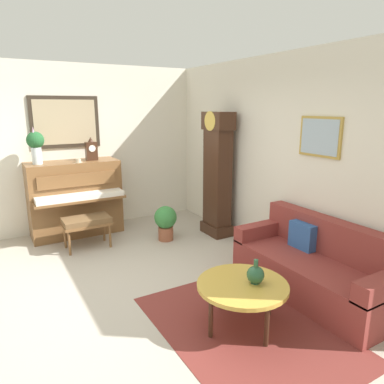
{
  "coord_description": "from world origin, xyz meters",
  "views": [
    {
      "loc": [
        3.69,
        -1.14,
        2.11
      ],
      "look_at": [
        -0.31,
        1.18,
        0.99
      ],
      "focal_mm": 33.32,
      "sensor_mm": 36.0,
      "label": 1
    }
  ],
  "objects_px": {
    "grandfather_clock": "(217,178)",
    "couch": "(315,267)",
    "piano_bench": "(87,222)",
    "coffee_table": "(242,286)",
    "mantel_clock": "(91,150)",
    "piano": "(75,198)",
    "potted_plant": "(166,221)",
    "teacup": "(79,161)",
    "green_jug": "(255,275)",
    "flower_vase": "(36,144)"
  },
  "relations": [
    {
      "from": "potted_plant",
      "to": "couch",
      "type": "bearing_deg",
      "value": 17.67
    },
    {
      "from": "piano_bench",
      "to": "green_jug",
      "type": "height_order",
      "value": "green_jug"
    },
    {
      "from": "piano",
      "to": "potted_plant",
      "type": "distance_m",
      "value": 1.57
    },
    {
      "from": "piano",
      "to": "flower_vase",
      "type": "xyz_separation_m",
      "value": [
        0.0,
        -0.52,
        0.92
      ]
    },
    {
      "from": "mantel_clock",
      "to": "flower_vase",
      "type": "relative_size",
      "value": 0.66
    },
    {
      "from": "mantel_clock",
      "to": "potted_plant",
      "type": "bearing_deg",
      "value": 39.85
    },
    {
      "from": "teacup",
      "to": "green_jug",
      "type": "distance_m",
      "value": 3.55
    },
    {
      "from": "coffee_table",
      "to": "green_jug",
      "type": "relative_size",
      "value": 3.67
    },
    {
      "from": "couch",
      "to": "teacup",
      "type": "relative_size",
      "value": 16.38
    },
    {
      "from": "mantel_clock",
      "to": "green_jug",
      "type": "xyz_separation_m",
      "value": [
        3.52,
        0.58,
        -0.86
      ]
    },
    {
      "from": "piano_bench",
      "to": "green_jug",
      "type": "relative_size",
      "value": 2.92
    },
    {
      "from": "mantel_clock",
      "to": "green_jug",
      "type": "bearing_deg",
      "value": 9.34
    },
    {
      "from": "piano_bench",
      "to": "mantel_clock",
      "type": "height_order",
      "value": "mantel_clock"
    },
    {
      "from": "potted_plant",
      "to": "flower_vase",
      "type": "bearing_deg",
      "value": -121.03
    },
    {
      "from": "piano",
      "to": "green_jug",
      "type": "xyz_separation_m",
      "value": [
        3.53,
        0.9,
        -0.08
      ]
    },
    {
      "from": "piano_bench",
      "to": "couch",
      "type": "xyz_separation_m",
      "value": [
        2.66,
        1.92,
        -0.09
      ]
    },
    {
      "from": "piano_bench",
      "to": "flower_vase",
      "type": "xyz_separation_m",
      "value": [
        -0.71,
        -0.51,
        1.14
      ]
    },
    {
      "from": "couch",
      "to": "flower_vase",
      "type": "distance_m",
      "value": 4.34
    },
    {
      "from": "couch",
      "to": "grandfather_clock",
      "type": "bearing_deg",
      "value": 176.9
    },
    {
      "from": "teacup",
      "to": "potted_plant",
      "type": "relative_size",
      "value": 0.21
    },
    {
      "from": "teacup",
      "to": "piano",
      "type": "bearing_deg",
      "value": -156.58
    },
    {
      "from": "piano",
      "to": "mantel_clock",
      "type": "height_order",
      "value": "mantel_clock"
    },
    {
      "from": "piano",
      "to": "coffee_table",
      "type": "distance_m",
      "value": 3.57
    },
    {
      "from": "couch",
      "to": "coffee_table",
      "type": "distance_m",
      "value": 1.14
    },
    {
      "from": "green_jug",
      "to": "coffee_table",
      "type": "bearing_deg",
      "value": -115.65
    },
    {
      "from": "flower_vase",
      "to": "teacup",
      "type": "bearing_deg",
      "value": 75.8
    },
    {
      "from": "grandfather_clock",
      "to": "potted_plant",
      "type": "xyz_separation_m",
      "value": [
        -0.17,
        -0.87,
        -0.64
      ]
    },
    {
      "from": "piano_bench",
      "to": "couch",
      "type": "distance_m",
      "value": 3.28
    },
    {
      "from": "coffee_table",
      "to": "flower_vase",
      "type": "relative_size",
      "value": 1.52
    },
    {
      "from": "piano",
      "to": "potted_plant",
      "type": "bearing_deg",
      "value": 48.86
    },
    {
      "from": "piano",
      "to": "mantel_clock",
      "type": "relative_size",
      "value": 3.79
    },
    {
      "from": "couch",
      "to": "potted_plant",
      "type": "relative_size",
      "value": 3.39
    },
    {
      "from": "grandfather_clock",
      "to": "mantel_clock",
      "type": "distance_m",
      "value": 2.13
    },
    {
      "from": "flower_vase",
      "to": "potted_plant",
      "type": "height_order",
      "value": "flower_vase"
    },
    {
      "from": "teacup",
      "to": "green_jug",
      "type": "relative_size",
      "value": 0.48
    },
    {
      "from": "piano_bench",
      "to": "teacup",
      "type": "distance_m",
      "value": 1.02
    },
    {
      "from": "piano",
      "to": "mantel_clock",
      "type": "distance_m",
      "value": 0.84
    },
    {
      "from": "teacup",
      "to": "flower_vase",
      "type": "bearing_deg",
      "value": -104.2
    },
    {
      "from": "piano_bench",
      "to": "teacup",
      "type": "xyz_separation_m",
      "value": [
        -0.56,
        0.07,
        0.85
      ]
    },
    {
      "from": "grandfather_clock",
      "to": "couch",
      "type": "height_order",
      "value": "grandfather_clock"
    },
    {
      "from": "coffee_table",
      "to": "mantel_clock",
      "type": "xyz_separation_m",
      "value": [
        -3.47,
        -0.47,
        0.98
      ]
    },
    {
      "from": "couch",
      "to": "green_jug",
      "type": "xyz_separation_m",
      "value": [
        0.15,
        -1.02,
        0.23
      ]
    },
    {
      "from": "teacup",
      "to": "coffee_table",
      "type": "bearing_deg",
      "value": 12.24
    },
    {
      "from": "couch",
      "to": "mantel_clock",
      "type": "relative_size",
      "value": 5.0
    },
    {
      "from": "teacup",
      "to": "potted_plant",
      "type": "distance_m",
      "value": 1.68
    },
    {
      "from": "couch",
      "to": "potted_plant",
      "type": "bearing_deg",
      "value": -162.33
    },
    {
      "from": "couch",
      "to": "teacup",
      "type": "height_order",
      "value": "teacup"
    },
    {
      "from": "piano_bench",
      "to": "couch",
      "type": "relative_size",
      "value": 0.37
    },
    {
      "from": "piano",
      "to": "grandfather_clock",
      "type": "relative_size",
      "value": 0.71
    },
    {
      "from": "teacup",
      "to": "green_jug",
      "type": "height_order",
      "value": "teacup"
    }
  ]
}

